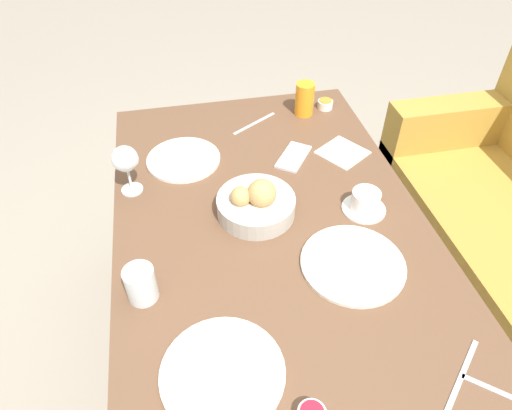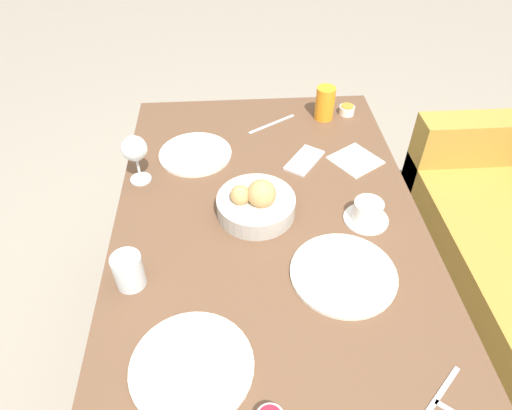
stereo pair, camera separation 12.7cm
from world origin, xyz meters
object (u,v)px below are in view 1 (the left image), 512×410
juice_glass (305,99)px  plate_near_left (184,159)px  knife_silver (461,376)px  cell_phone (293,157)px  fork_silver (254,123)px  plate_near_right (223,373)px  bread_basket (256,203)px  water_tumbler (141,284)px  coffee_cup (365,202)px  spoon_coffee (500,393)px  napkin (343,152)px  plate_far_center (353,264)px  jam_bowl_honey (325,104)px  wine_glass (125,160)px

juice_glass → plate_near_left: bearing=-66.7°
knife_silver → cell_phone: size_ratio=0.94×
fork_silver → juice_glass: bearing=99.3°
knife_silver → plate_near_right: bearing=-102.4°
bread_basket → plate_near_left: (-0.29, -0.18, -0.03)m
water_tumbler → coffee_cup: water_tumbler is taller
plate_near_right → spoon_coffee: plate_near_right is taller
coffee_cup → napkin: 0.27m
plate_near_right → water_tumbler: bearing=-146.3°
water_tumbler → coffee_cup: size_ratio=0.74×
bread_basket → plate_far_center: bread_basket is taller
bread_basket → napkin: 0.41m
plate_near_right → cell_phone: (-0.69, 0.34, -0.00)m
plate_near_right → coffee_cup: 0.62m
water_tumbler → fork_silver: (-0.68, 0.41, -0.04)m
water_tumbler → spoon_coffee: 0.79m
water_tumbler → knife_silver: size_ratio=0.60×
plate_near_left → water_tumbler: size_ratio=2.57×
plate_far_center → knife_silver: 0.35m
plate_far_center → jam_bowl_honey: jam_bowl_honey is taller
wine_glass → cell_phone: (-0.06, 0.52, -0.11)m
juice_glass → plate_far_center: bearing=-6.2°
spoon_coffee → napkin: size_ratio=0.65×
juice_glass → coffee_cup: juice_glass is taller
bread_basket → fork_silver: size_ratio=1.27×
bread_basket → plate_far_center: 0.31m
coffee_cup → knife_silver: coffee_cup is taller
plate_near_left → wine_glass: 0.23m
bread_basket → plate_near_right: bread_basket is taller
bread_basket → wine_glass: 0.39m
plate_near_right → cell_phone: size_ratio=1.59×
plate_near_left → wine_glass: bearing=-54.9°
juice_glass → knife_silver: bearing=2.0°
coffee_cup → napkin: coffee_cup is taller
napkin → cell_phone: cell_phone is taller
jam_bowl_honey → coffee_cup: bearing=-6.6°
bread_basket → cell_phone: size_ratio=1.34×
jam_bowl_honey → fork_silver: size_ratio=0.32×
wine_glass → cell_phone: bearing=96.4°
napkin → jam_bowl_honey: bearing=173.8°
bread_basket → napkin: bearing=123.4°
coffee_cup → jam_bowl_honey: coffee_cup is taller
plate_far_center → wine_glass: size_ratio=1.70×
spoon_coffee → plate_far_center: bearing=-155.1°
jam_bowl_honey → spoon_coffee: jam_bowl_honey is taller
coffee_cup → cell_phone: size_ratio=0.76×
juice_glass → fork_silver: bearing=-80.7°
bread_basket → coffee_cup: size_ratio=1.77×
plate_near_right → juice_glass: juice_glass is taller
jam_bowl_honey → knife_silver: jam_bowl_honey is taller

